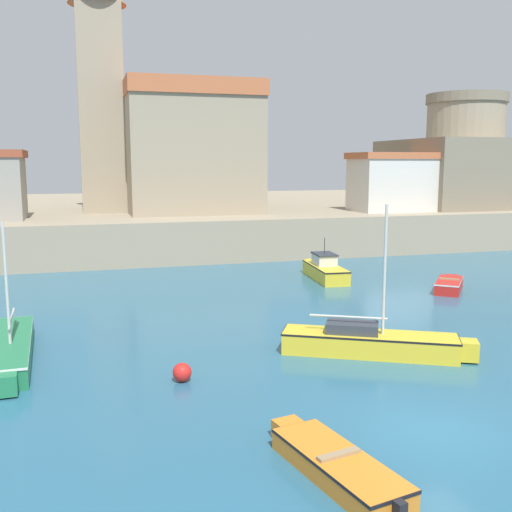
{
  "coord_description": "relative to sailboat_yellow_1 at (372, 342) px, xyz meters",
  "views": [
    {
      "loc": [
        -8.31,
        -12.35,
        6.61
      ],
      "look_at": [
        0.03,
        16.09,
        2.0
      ],
      "focal_mm": 42.0,
      "sensor_mm": 36.0,
      "label": 1
    }
  ],
  "objects": [
    {
      "name": "sailboat_green_5",
      "position": [
        -11.95,
        2.86,
        -0.07
      ],
      "size": [
        1.54,
        6.97,
        4.74
      ],
      "color": "#237A4C",
      "rests_on": "ground"
    },
    {
      "name": "mooring_buoy",
      "position": [
        -6.75,
        -0.7,
        -0.18
      ],
      "size": [
        0.59,
        0.59,
        0.59
      ],
      "primitive_type": "sphere",
      "color": "red",
      "rests_on": "ground"
    },
    {
      "name": "quay_seawall",
      "position": [
        -1.19,
        39.83,
        0.96
      ],
      "size": [
        120.0,
        40.0,
        2.86
      ],
      "primitive_type": "cube",
      "color": "gray",
      "rests_on": "ground"
    },
    {
      "name": "harbor_shed_near_wharf",
      "position": [
        14.81,
        24.31,
        4.7
      ],
      "size": [
        7.84,
        4.24,
        4.56
      ],
      "color": "silver",
      "rests_on": "quay_seawall"
    },
    {
      "name": "sailboat_yellow_1",
      "position": [
        0.0,
        0.0,
        0.0
      ],
      "size": [
        6.33,
        4.06,
        5.25
      ],
      "color": "yellow",
      "rests_on": "ground"
    },
    {
      "name": "dinghy_red_7",
      "position": [
        8.87,
        8.51,
        -0.15
      ],
      "size": [
        2.95,
        3.34,
        0.67
      ],
      "color": "red",
      "rests_on": "ground"
    },
    {
      "name": "motorboat_yellow_3",
      "position": [
        3.86,
        13.37,
        0.08
      ],
      "size": [
        1.9,
        5.32,
        2.37
      ],
      "color": "yellow",
      "rests_on": "ground"
    },
    {
      "name": "church",
      "position": [
        -1.93,
        31.81,
        7.77
      ],
      "size": [
        13.62,
        16.81,
        17.29
      ],
      "color": "gray",
      "rests_on": "quay_seawall"
    },
    {
      "name": "ground_plane",
      "position": [
        -1.19,
        -5.77,
        -0.47
      ],
      "size": [
        200.0,
        200.0,
        0.0
      ],
      "primitive_type": "plane",
      "color": "#28607F"
    },
    {
      "name": "fortress",
      "position": [
        22.81,
        27.53,
        5.94
      ],
      "size": [
        11.63,
        11.63,
        9.61
      ],
      "color": "gray",
      "rests_on": "quay_seawall"
    },
    {
      "name": "dinghy_orange_4",
      "position": [
        -4.51,
        -7.15,
        -0.2
      ],
      "size": [
        1.92,
        4.37,
        0.56
      ],
      "color": "orange",
      "rests_on": "ground"
    }
  ]
}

